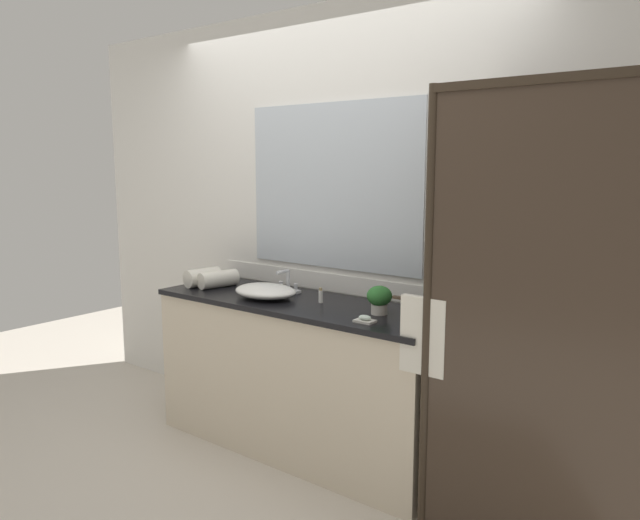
% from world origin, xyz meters
% --- Properties ---
extents(ground_plane, '(8.00, 8.00, 0.00)m').
position_xyz_m(ground_plane, '(0.00, 0.00, 0.00)').
color(ground_plane, beige).
extents(wall_back_with_mirror, '(4.40, 0.06, 2.60)m').
position_xyz_m(wall_back_with_mirror, '(0.00, 0.34, 1.30)').
color(wall_back_with_mirror, silver).
rests_on(wall_back_with_mirror, ground_plane).
extents(vanity_cabinet, '(1.80, 0.58, 0.90)m').
position_xyz_m(vanity_cabinet, '(0.00, 0.01, 0.45)').
color(vanity_cabinet, beige).
rests_on(vanity_cabinet, ground_plane).
extents(shower_enclosure, '(1.20, 0.59, 2.00)m').
position_xyz_m(shower_enclosure, '(1.27, -0.19, 1.02)').
color(shower_enclosure, '#2D2319').
rests_on(shower_enclosure, ground_plane).
extents(sink_basin, '(0.39, 0.30, 0.08)m').
position_xyz_m(sink_basin, '(-0.21, -0.06, 0.94)').
color(sink_basin, white).
rests_on(sink_basin, vanity_cabinet).
extents(faucet, '(0.17, 0.12, 0.14)m').
position_xyz_m(faucet, '(-0.21, 0.14, 0.94)').
color(faucet, silver).
rests_on(faucet, vanity_cabinet).
extents(potted_plant, '(0.13, 0.13, 0.15)m').
position_xyz_m(potted_plant, '(0.53, 0.01, 0.99)').
color(potted_plant, beige).
rests_on(potted_plant, vanity_cabinet).
extents(soap_dish, '(0.10, 0.07, 0.04)m').
position_xyz_m(soap_dish, '(0.56, -0.17, 0.91)').
color(soap_dish, silver).
rests_on(soap_dish, vanity_cabinet).
extents(amenity_bottle_conditioner, '(0.02, 0.02, 0.09)m').
position_xyz_m(amenity_bottle_conditioner, '(0.13, 0.03, 0.94)').
color(amenity_bottle_conditioner, white).
rests_on(amenity_bottle_conditioner, vanity_cabinet).
extents(amenity_bottle_lotion, '(0.03, 0.03, 0.09)m').
position_xyz_m(amenity_bottle_lotion, '(0.64, 0.11, 0.94)').
color(amenity_bottle_lotion, silver).
rests_on(amenity_bottle_lotion, vanity_cabinet).
extents(rolled_towel_near_edge, '(0.14, 0.24, 0.11)m').
position_xyz_m(rolled_towel_near_edge, '(-0.76, -0.05, 0.96)').
color(rolled_towel_near_edge, silver).
rests_on(rolled_towel_near_edge, vanity_cabinet).
extents(rolled_towel_middle, '(0.16, 0.27, 0.10)m').
position_xyz_m(rolled_towel_middle, '(-0.65, -0.01, 0.95)').
color(rolled_towel_middle, silver).
rests_on(rolled_towel_middle, vanity_cabinet).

